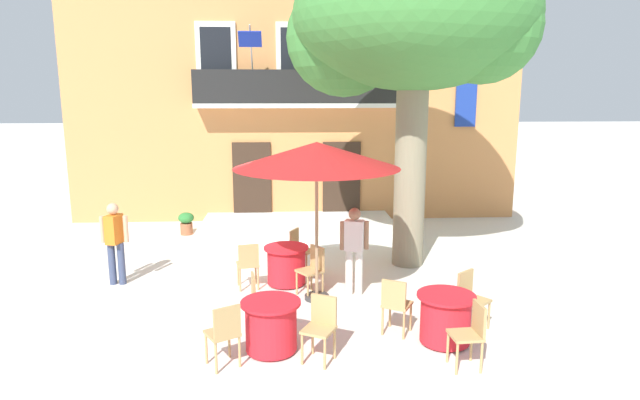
% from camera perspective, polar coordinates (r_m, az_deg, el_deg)
% --- Properties ---
extents(ground_plane, '(120.00, 120.00, 0.00)m').
position_cam_1_polar(ground_plane, '(11.05, -6.94, -8.17)').
color(ground_plane, silver).
extents(building_facade, '(13.00, 5.09, 7.50)m').
position_cam_1_polar(building_facade, '(17.39, -2.65, 11.53)').
color(building_facade, '#CC844C').
rests_on(building_facade, ground).
extents(entrance_step_platform, '(5.21, 2.54, 0.25)m').
position_cam_1_polar(entrance_step_platform, '(14.57, -2.35, -2.80)').
color(entrance_step_platform, silver).
rests_on(entrance_step_platform, ground).
extents(plane_tree, '(5.07, 4.45, 6.67)m').
position_cam_1_polar(plane_tree, '(11.50, 9.66, 18.01)').
color(plane_tree, '#7F755B').
rests_on(plane_tree, ground).
extents(cafe_table_near_tree, '(0.86, 0.86, 0.76)m').
position_cam_1_polar(cafe_table_near_tree, '(7.91, -5.24, -13.18)').
color(cafe_table_near_tree, red).
rests_on(cafe_table_near_tree, ground).
extents(cafe_chair_near_tree_0, '(0.55, 0.55, 0.91)m').
position_cam_1_polar(cafe_chair_near_tree_0, '(7.50, -10.16, -13.60)').
color(cafe_chair_near_tree_0, tan).
rests_on(cafe_chair_near_tree_0, ground).
extents(cafe_chair_near_tree_1, '(0.54, 0.54, 0.91)m').
position_cam_1_polar(cafe_chair_near_tree_1, '(7.60, 0.09, -13.05)').
color(cafe_chair_near_tree_1, tan).
rests_on(cafe_chair_near_tree_1, ground).
extents(cafe_chair_near_tree_2, '(0.46, 0.46, 0.91)m').
position_cam_1_polar(cafe_chair_near_tree_2, '(8.53, -6.38, -10.32)').
color(cafe_chair_near_tree_2, tan).
rests_on(cafe_chair_near_tree_2, ground).
extents(cafe_table_middle, '(0.86, 0.86, 0.76)m').
position_cam_1_polar(cafe_table_middle, '(10.48, -3.60, -6.92)').
color(cafe_table_middle, red).
rests_on(cafe_table_middle, ground).
extents(cafe_chair_middle_0, '(0.53, 0.53, 0.91)m').
position_cam_1_polar(cafe_chair_middle_0, '(11.12, -2.27, -5.10)').
color(cafe_chair_middle_0, tan).
rests_on(cafe_chair_middle_0, ground).
extents(cafe_chair_middle_1, '(0.47, 0.47, 0.91)m').
position_cam_1_polar(cafe_chair_middle_1, '(10.26, -7.67, -6.61)').
color(cafe_chair_middle_1, tan).
rests_on(cafe_chair_middle_1, ground).
extents(cafe_chair_middle_2, '(0.56, 0.56, 0.91)m').
position_cam_1_polar(cafe_chair_middle_2, '(9.90, -0.76, -7.16)').
color(cafe_chair_middle_2, tan).
rests_on(cafe_chair_middle_2, ground).
extents(cafe_table_front, '(0.86, 0.86, 0.76)m').
position_cam_1_polar(cafe_table_front, '(8.33, 13.21, -12.15)').
color(cafe_table_front, red).
rests_on(cafe_table_front, ground).
extents(cafe_chair_front_0, '(0.43, 0.43, 0.91)m').
position_cam_1_polar(cafe_chair_front_0, '(7.66, 15.79, -13.28)').
color(cafe_chair_front_0, tan).
rests_on(cafe_chair_front_0, ground).
extents(cafe_chair_front_1, '(0.56, 0.56, 0.91)m').
position_cam_1_polar(cafe_chair_front_1, '(8.90, 15.72, -9.77)').
color(cafe_chair_front_1, tan).
rests_on(cafe_chair_front_1, ground).
extents(cafe_chair_front_2, '(0.55, 0.55, 0.91)m').
position_cam_1_polar(cafe_chair_front_2, '(8.39, 8.07, -10.75)').
color(cafe_chair_front_2, tan).
rests_on(cafe_chair_front_2, ground).
extents(cafe_umbrella, '(2.90, 2.90, 2.85)m').
position_cam_1_polar(cafe_umbrella, '(9.22, -0.36, 4.74)').
color(cafe_umbrella, '#997A56').
rests_on(cafe_umbrella, ground).
extents(ground_planter_left, '(0.41, 0.41, 0.60)m').
position_cam_1_polar(ground_planter_left, '(14.55, -14.07, -2.29)').
color(ground_planter_left, '#995638').
rests_on(ground_planter_left, ground).
extents(pedestrian_near_entrance, '(0.53, 0.32, 1.64)m').
position_cam_1_polar(pedestrian_near_entrance, '(9.80, 3.67, -4.95)').
color(pedestrian_near_entrance, silver).
rests_on(pedestrian_near_entrance, ground).
extents(pedestrian_mid_plaza, '(0.53, 0.39, 1.62)m').
position_cam_1_polar(pedestrian_mid_plaza, '(11.06, -21.02, -3.89)').
color(pedestrian_mid_plaza, '#384260').
rests_on(pedestrian_mid_plaza, ground).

